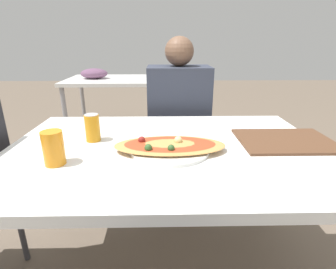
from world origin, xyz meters
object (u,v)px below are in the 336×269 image
dining_table (166,159)px  chair_far_seated (177,130)px  pizza_main (170,146)px  drink_glass (53,148)px  soda_can (92,128)px  person_seated (179,110)px

dining_table → chair_far_seated: size_ratio=1.51×
pizza_main → drink_glass: size_ratio=3.60×
drink_glass → chair_far_seated: bearing=62.2°
dining_table → soda_can: 0.37m
chair_far_seated → person_seated: (0.00, -0.12, 0.19)m
chair_far_seated → drink_glass: 1.13m
person_seated → drink_glass: 1.00m
dining_table → pizza_main: 0.09m
pizza_main → drink_glass: drink_glass is taller
person_seated → pizza_main: (-0.08, -0.74, 0.04)m
chair_far_seated → pizza_main: (-0.08, -0.86, 0.22)m
dining_table → chair_far_seated: 0.83m
pizza_main → dining_table: bearing=106.0°
chair_far_seated → person_seated: size_ratio=0.77×
dining_table → person_seated: person_seated is taller
person_seated → pizza_main: 0.75m
chair_far_seated → drink_glass: (-0.51, -0.97, 0.27)m
dining_table → pizza_main: pizza_main is taller
soda_can → chair_far_seated: bearing=59.5°
pizza_main → soda_can: (-0.35, 0.13, 0.04)m
person_seated → pizza_main: size_ratio=2.55×
soda_can → drink_glass: (-0.08, -0.24, 0.00)m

